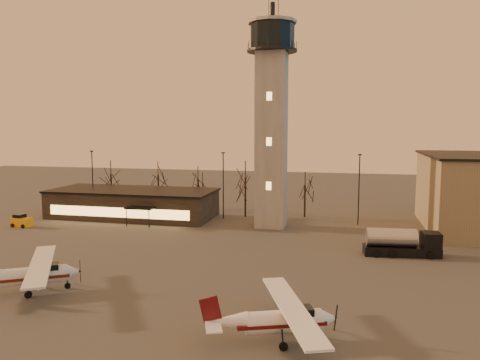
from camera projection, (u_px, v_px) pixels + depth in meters
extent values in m
plane|color=#3E3C39|center=(209.00, 305.00, 36.86)|extent=(220.00, 220.00, 0.00)
cube|color=gray|center=(271.00, 141.00, 64.52)|extent=(4.00, 4.00, 24.00)
cylinder|color=black|center=(272.00, 51.00, 63.14)|extent=(6.80, 6.80, 0.30)
cylinder|color=black|center=(272.00, 37.00, 62.93)|extent=(6.00, 6.00, 3.40)
cylinder|color=gray|center=(272.00, 22.00, 62.71)|extent=(6.60, 6.60, 0.40)
cylinder|color=black|center=(272.00, 12.00, 62.55)|extent=(0.70, 0.70, 2.40)
cube|color=black|center=(133.00, 204.00, 72.56)|extent=(25.00, 10.00, 4.00)
cube|color=black|center=(133.00, 190.00, 72.32)|extent=(25.40, 10.40, 0.30)
cube|color=#FFB859|center=(118.00, 212.00, 67.75)|extent=(22.00, 0.08, 1.40)
cube|color=black|center=(140.00, 208.00, 65.79)|extent=(4.00, 2.00, 0.20)
cylinder|color=black|center=(93.00, 182.00, 75.96)|extent=(0.16, 0.16, 10.00)
cube|color=black|center=(92.00, 151.00, 75.39)|extent=(0.50, 0.25, 0.18)
cylinder|color=black|center=(223.00, 186.00, 70.99)|extent=(0.16, 0.16, 10.00)
cube|color=black|center=(223.00, 153.00, 70.42)|extent=(0.50, 0.25, 0.18)
cylinder|color=black|center=(359.00, 190.00, 66.48)|extent=(0.16, 0.16, 10.00)
cube|color=black|center=(360.00, 155.00, 65.90)|extent=(0.50, 0.25, 0.18)
cylinder|color=black|center=(111.00, 190.00, 82.01)|extent=(0.28, 0.28, 5.74)
cylinder|color=black|center=(198.00, 195.00, 78.42)|extent=(0.28, 0.28, 5.25)
cylinder|color=black|center=(245.00, 197.00, 72.47)|extent=(0.28, 0.28, 6.16)
cylinder|color=black|center=(305.00, 201.00, 72.44)|extent=(0.28, 0.28, 4.97)
cylinder|color=black|center=(158.00, 191.00, 82.15)|extent=(0.28, 0.28, 5.60)
cylinder|color=white|center=(284.00, 321.00, 30.53)|extent=(5.18, 3.12, 1.41)
cone|color=white|center=(327.00, 318.00, 30.93)|extent=(1.40, 1.61, 1.35)
cone|color=white|center=(228.00, 322.00, 30.00)|extent=(2.87, 2.06, 1.20)
cube|color=black|center=(300.00, 313.00, 30.62)|extent=(1.93, 1.65, 0.76)
cube|color=#520B0F|center=(280.00, 322.00, 30.51)|extent=(6.00, 3.47, 0.24)
cube|color=white|center=(292.00, 308.00, 30.51)|extent=(5.83, 11.75, 0.15)
cube|color=white|center=(212.00, 321.00, 29.86)|extent=(2.21, 3.70, 0.09)
cube|color=#520B0F|center=(211.00, 310.00, 29.75)|extent=(1.44, 0.62, 1.84)
cylinder|color=silver|center=(34.00, 276.00, 39.60)|extent=(5.27, 4.02, 1.49)
cone|color=silver|center=(73.00, 272.00, 40.57)|extent=(1.62, 1.75, 1.42)
cube|color=black|center=(48.00, 268.00, 39.90)|extent=(2.09, 1.92, 0.80)
cube|color=#5A150C|center=(31.00, 276.00, 39.54)|extent=(6.07, 4.54, 0.25)
cube|color=silver|center=(41.00, 265.00, 39.68)|extent=(8.04, 11.64, 0.16)
cube|color=black|center=(401.00, 251.00, 50.96)|extent=(8.21, 3.09, 1.04)
cube|color=black|center=(431.00, 240.00, 50.44)|extent=(2.10, 2.36, 1.70)
cube|color=black|center=(437.00, 238.00, 50.33)|extent=(0.28, 1.79, 0.94)
cylinder|color=#ACACB1|center=(391.00, 237.00, 50.93)|extent=(5.46, 2.52, 1.98)
cube|color=orange|center=(22.00, 222.00, 65.55)|extent=(2.95, 1.81, 1.30)
cube|color=black|center=(20.00, 217.00, 65.59)|extent=(1.45, 1.45, 0.74)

